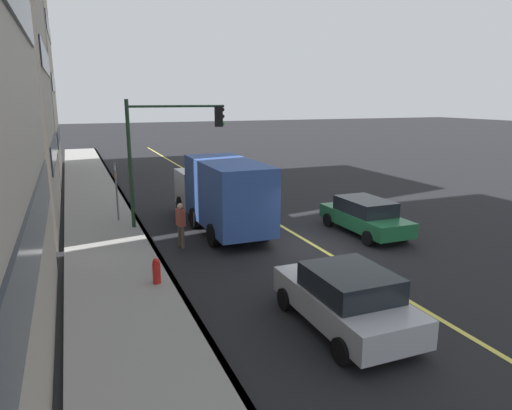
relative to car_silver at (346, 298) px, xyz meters
The scene contains 11 objects.
ground 6.46m from the car_silver, 23.12° to the right, with size 200.00×200.00×0.00m, color black.
sidewalk_slab 7.69m from the car_silver, 39.59° to the left, with size 80.00×3.20×0.15m, color gray.
curb_edge 6.83m from the car_silver, 29.64° to the left, with size 80.00×0.16×0.15m, color slate.
lane_stripe_center 6.46m from the car_silver, 23.12° to the right, with size 80.00×0.16×0.01m, color #D8CC4C.
car_silver is the anchor object (origin of this frame).
car_green 8.59m from the car_silver, 38.01° to the right, with size 4.53×1.92×1.48m.
truck_blue 9.73m from the car_silver, ahead, with size 7.91×2.43×3.09m.
pedestrian_with_backpack 8.12m from the car_silver, 16.36° to the left, with size 0.45×0.43×1.74m.
traffic_light_mast 11.49m from the car_silver, 10.57° to the left, with size 0.28×4.27×5.55m.
street_sign_post 13.01m from the car_silver, 18.79° to the left, with size 0.60×0.08×2.77m.
fire_hydrant 5.76m from the car_silver, 42.42° to the left, with size 0.24×0.24×0.94m.
Camera 1 is at (-14.80, 8.50, 5.55)m, focal length 32.35 mm.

